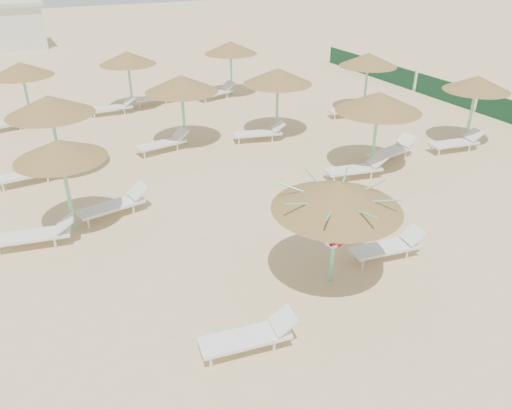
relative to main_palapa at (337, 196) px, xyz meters
name	(u,v)px	position (x,y,z in m)	size (l,w,h in m)	color
ground	(315,287)	(-0.46, -0.07, -2.24)	(120.00, 120.00, 0.00)	#D2B080
main_palapa	(337,196)	(0.00, 0.00, 0.00)	(2.88, 2.88, 2.58)	#72C6A6
lounger_main_a	(251,335)	(-2.65, -1.15, -1.90)	(1.97, 0.83, 0.70)	silver
lounger_main_b	(390,246)	(1.88, 0.16, -1.91)	(1.94, 0.82, 0.68)	silver
palapa_field	(222,81)	(1.64, 10.05, 0.07)	(18.38, 13.64, 2.72)	#72C6A6
windbreak_fence	(445,91)	(13.54, 9.89, -1.74)	(0.08, 19.84, 1.10)	#194D2A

